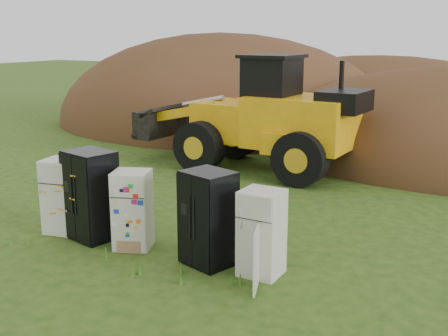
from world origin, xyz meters
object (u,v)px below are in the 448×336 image
at_px(fridge_sticker, 132,210).
at_px(fridge_black_side, 91,195).
at_px(fridge_open_door, 262,233).
at_px(fridge_leftmost, 63,196).
at_px(fridge_black_right, 209,218).
at_px(wheel_loader, 246,112).

bearing_deg(fridge_sticker, fridge_black_side, 156.56).
bearing_deg(fridge_black_side, fridge_sticker, 11.85).
height_order(fridge_black_side, fridge_open_door, fridge_black_side).
bearing_deg(fridge_leftmost, fridge_black_side, -11.47).
distance_m(fridge_sticker, fridge_black_right, 1.73).
xyz_separation_m(fridge_leftmost, fridge_black_right, (3.60, -0.05, 0.08)).
relative_size(fridge_black_side, fridge_sticker, 1.18).
distance_m(fridge_black_side, fridge_open_door, 3.88).
height_order(fridge_leftmost, wheel_loader, wheel_loader).
distance_m(fridge_leftmost, fridge_open_door, 4.66).
xyz_separation_m(fridge_black_side, fridge_open_door, (3.88, -0.03, -0.15)).
bearing_deg(fridge_open_door, fridge_black_right, -177.16).
height_order(fridge_black_side, wheel_loader, wheel_loader).
height_order(fridge_sticker, wheel_loader, wheel_loader).
bearing_deg(fridge_black_right, fridge_sticker, -161.69).
bearing_deg(wheel_loader, fridge_black_side, -87.19).
distance_m(fridge_black_side, fridge_black_right, 2.82).
bearing_deg(fridge_black_right, fridge_open_door, 19.06).
bearing_deg(fridge_black_side, fridge_open_door, 14.00).
bearing_deg(fridge_sticker, wheel_loader, 77.01).
relative_size(fridge_leftmost, fridge_black_side, 0.87).
xyz_separation_m(fridge_leftmost, wheel_loader, (0.86, 7.23, 0.98)).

